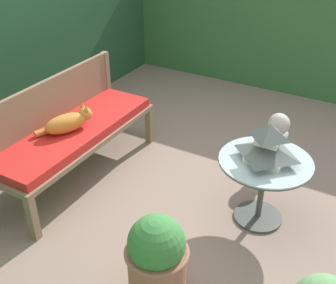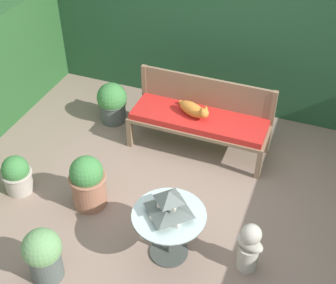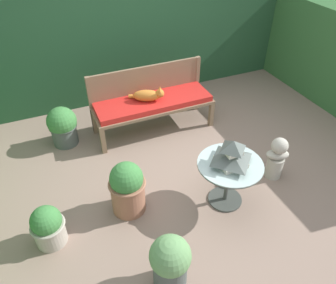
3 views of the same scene
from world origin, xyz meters
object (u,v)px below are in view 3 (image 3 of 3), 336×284
(garden_bench, at_px, (153,104))
(cat, at_px, (148,95))
(potted_plant_path_edge, at_px, (63,126))
(potted_plant_bench_right, at_px, (48,226))
(pagoda_birdhouse, at_px, (232,154))
(patio_table, at_px, (229,172))
(potted_plant_hedge_corner, at_px, (170,262))
(potted_plant_table_near, at_px, (127,188))
(garden_bust, at_px, (277,158))

(garden_bench, height_order, cat, cat)
(potted_plant_path_edge, bearing_deg, potted_plant_bench_right, -104.42)
(pagoda_birdhouse, bearing_deg, patio_table, -82.87)
(patio_table, xyz_separation_m, potted_plant_hedge_corner, (-0.94, -0.63, -0.12))
(cat, bearing_deg, potted_plant_path_edge, -164.72)
(cat, xyz_separation_m, potted_plant_path_edge, (-1.14, 0.16, -0.29))
(patio_table, relative_size, potted_plant_hedge_corner, 1.19)
(garden_bench, relative_size, potted_plant_table_near, 2.65)
(garden_bench, bearing_deg, potted_plant_hedge_corner, -107.83)
(potted_plant_path_edge, distance_m, potted_plant_table_near, 1.50)
(garden_bench, distance_m, potted_plant_table_near, 1.50)
(pagoda_birdhouse, relative_size, potted_plant_hedge_corner, 0.62)
(potted_plant_table_near, bearing_deg, garden_bust, -6.26)
(potted_plant_bench_right, bearing_deg, potted_plant_path_edge, 75.58)
(garden_bench, xyz_separation_m, cat, (-0.07, -0.00, 0.15))
(garden_bench, relative_size, cat, 3.79)
(potted_plant_path_edge, bearing_deg, garden_bench, -7.54)
(garden_bench, height_order, potted_plant_bench_right, garden_bench)
(potted_plant_bench_right, bearing_deg, potted_plant_table_near, 6.52)
(cat, bearing_deg, patio_table, -55.83)
(potted_plant_path_edge, bearing_deg, patio_table, -50.29)
(pagoda_birdhouse, distance_m, garden_bust, 0.83)
(patio_table, relative_size, pagoda_birdhouse, 1.91)
(pagoda_birdhouse, xyz_separation_m, potted_plant_path_edge, (-1.44, 1.74, -0.38))
(cat, distance_m, potted_plant_path_edge, 1.19)
(cat, xyz_separation_m, patio_table, (0.30, -1.58, -0.14))
(pagoda_birdhouse, distance_m, potted_plant_hedge_corner, 1.19)
(potted_plant_table_near, relative_size, potted_plant_bench_right, 1.38)
(patio_table, xyz_separation_m, garden_bust, (0.73, 0.11, -0.15))
(potted_plant_table_near, distance_m, potted_plant_hedge_corner, 0.94)
(patio_table, height_order, potted_plant_hedge_corner, potted_plant_hedge_corner)
(garden_bust, relative_size, potted_plant_path_edge, 1.01)
(potted_plant_table_near, xyz_separation_m, potted_plant_bench_right, (-0.82, -0.09, -0.09))
(garden_bench, xyz_separation_m, potted_plant_path_edge, (-1.21, 0.16, -0.13))
(garden_bench, bearing_deg, patio_table, -81.68)
(potted_plant_path_edge, relative_size, potted_plant_table_near, 0.88)
(garden_bench, height_order, garden_bust, garden_bust)
(pagoda_birdhouse, xyz_separation_m, potted_plant_table_near, (-1.01, 0.31, -0.35))
(garden_bust, bearing_deg, patio_table, -151.12)
(pagoda_birdhouse, height_order, potted_plant_path_edge, pagoda_birdhouse)
(potted_plant_hedge_corner, bearing_deg, potted_plant_table_near, 94.26)
(potted_plant_table_near, xyz_separation_m, potted_plant_hedge_corner, (0.07, -0.94, -0.01))
(garden_bench, bearing_deg, pagoda_birdhouse, -81.68)
(patio_table, bearing_deg, cat, 100.80)
(potted_plant_path_edge, xyz_separation_m, potted_plant_bench_right, (-0.39, -1.53, -0.06))
(patio_table, distance_m, garden_bust, 0.75)
(patio_table, height_order, potted_plant_bench_right, patio_table)
(pagoda_birdhouse, distance_m, potted_plant_table_near, 1.11)
(garden_bench, height_order, patio_table, patio_table)
(garden_bust, bearing_deg, potted_plant_table_near, -166.30)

